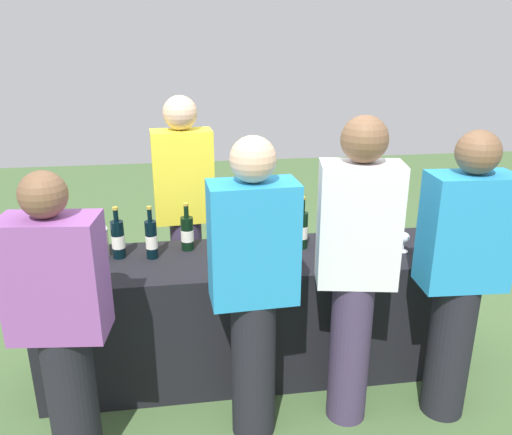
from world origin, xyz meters
The scene contains 20 objects.
ground_plane centered at (0.00, 0.00, 0.00)m, with size 12.00×12.00×0.00m, color #476638.
tasting_table centered at (0.00, 0.00, 0.40)m, with size 2.61×0.65×0.80m, color black.
wine_bottle_0 centered at (-0.83, 0.10, 0.92)m, with size 0.08×0.08×0.32m.
wine_bottle_1 centered at (-0.63, 0.06, 0.92)m, with size 0.07×0.07×0.33m.
wine_bottle_2 centered at (-0.41, 0.16, 0.91)m, with size 0.08×0.08×0.31m.
wine_bottle_3 centered at (-0.07, 0.17, 0.92)m, with size 0.08×0.08×0.33m.
wine_bottle_4 centered at (0.31, 0.09, 0.92)m, with size 0.07×0.07×0.34m.
wine_bottle_5 centered at (0.61, 0.15, 0.91)m, with size 0.08×0.08×0.30m.
wine_glass_0 centered at (0.02, -0.12, 0.89)m, with size 0.06×0.06×0.13m.
wine_glass_1 centered at (0.10, -0.15, 0.90)m, with size 0.08×0.08×0.15m.
wine_glass_2 centered at (0.20, -0.14, 0.90)m, with size 0.07×0.07×0.15m.
wine_glass_3 centered at (0.54, -0.07, 0.90)m, with size 0.07×0.07×0.14m.
wine_glass_4 centered at (0.75, -0.09, 0.89)m, with size 0.07×0.07×0.14m.
wine_glass_5 centered at (0.92, -0.07, 0.88)m, with size 0.07×0.07×0.13m.
ice_bucket centered at (-0.98, 0.14, 0.88)m, with size 0.18×0.18×0.17m, color silver.
server_pouring centered at (-0.42, 0.59, 0.93)m, with size 0.42×0.25×1.71m.
guest_0 centered at (-1.01, -0.68, 0.82)m, with size 0.45×0.28×1.54m.
guest_1 centered at (-0.10, -0.58, 0.88)m, with size 0.44×0.26×1.65m.
guest_2 centered at (0.44, -0.54, 0.94)m, with size 0.44×0.29×1.72m.
guest_3 centered at (1.01, -0.58, 0.88)m, with size 0.45×0.27×1.65m.
Camera 1 is at (-0.42, -2.85, 2.06)m, focal length 35.76 mm.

